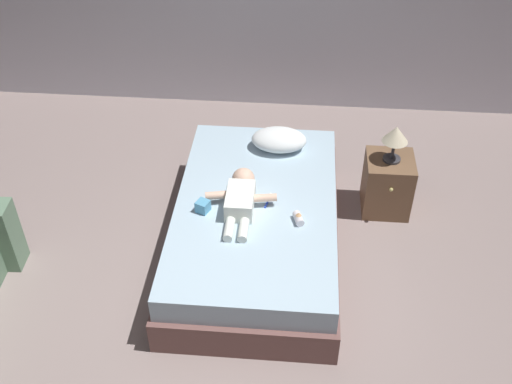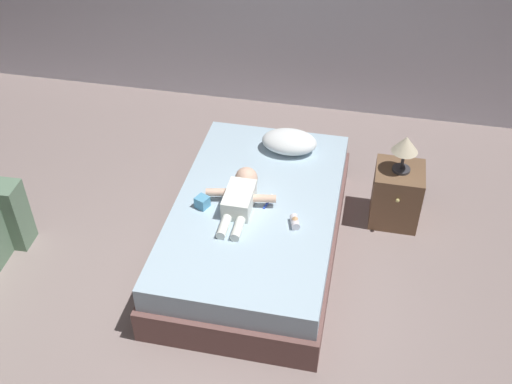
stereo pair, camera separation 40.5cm
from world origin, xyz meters
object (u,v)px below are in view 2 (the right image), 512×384
object	(u,v)px
toy_block	(202,202)
baby_bottle	(295,221)
nightstand	(396,195)
bed	(256,226)
pillow	(289,142)
lamp	(405,146)
toothbrush	(268,201)
baby	(241,196)

from	to	relation	value
toy_block	baby_bottle	size ratio (longest dim) A/B	0.89
nightstand	toy_block	distance (m)	1.53
bed	nightstand	distance (m)	1.14
nightstand	pillow	bearing A→B (deg)	171.36
nightstand	toy_block	size ratio (longest dim) A/B	4.31
lamp	toothbrush	bearing A→B (deg)	-149.90
toy_block	toothbrush	bearing A→B (deg)	17.52
toy_block	baby_bottle	world-z (taller)	toy_block
pillow	toothbrush	xyz separation A→B (m)	(-0.04, -0.66, -0.07)
bed	nightstand	size ratio (longest dim) A/B	4.23
bed	pillow	world-z (taller)	pillow
baby_bottle	bed	bearing A→B (deg)	150.58
nightstand	lamp	distance (m)	0.46
nightstand	lamp	xyz separation A→B (m)	(0.00, 0.00, 0.46)
pillow	toothbrush	distance (m)	0.66
lamp	baby_bottle	world-z (taller)	lamp
baby	bed	bearing A→B (deg)	14.41
toothbrush	baby_bottle	size ratio (longest dim) A/B	1.20
lamp	baby_bottle	distance (m)	1.02
baby	nightstand	world-z (taller)	baby
baby	nightstand	size ratio (longest dim) A/B	1.39
nightstand	toy_block	world-z (taller)	toy_block
toothbrush	baby	bearing A→B (deg)	-164.73
baby	lamp	xyz separation A→B (m)	(1.10, 0.58, 0.18)
bed	nightstand	xyz separation A→B (m)	(0.99, 0.55, 0.02)
baby_bottle	toothbrush	bearing A→B (deg)	138.13
baby_bottle	nightstand	bearing A→B (deg)	46.39
pillow	baby_bottle	world-z (taller)	pillow
toothbrush	nightstand	bearing A→B (deg)	30.10
lamp	baby_bottle	xyz separation A→B (m)	(-0.69, -0.72, -0.22)
toothbrush	lamp	xyz separation A→B (m)	(0.91, 0.53, 0.24)
baby_bottle	baby	bearing A→B (deg)	160.50
bed	baby	xyz separation A→B (m)	(-0.10, -0.03, 0.29)
pillow	baby	size ratio (longest dim) A/B	0.65
pillow	toothbrush	world-z (taller)	pillow
baby	toothbrush	world-z (taller)	baby
baby	toothbrush	xyz separation A→B (m)	(0.19, 0.05, -0.06)
nightstand	lamp	bearing A→B (deg)	90.00
nightstand	baby_bottle	distance (m)	1.02
bed	baby	size ratio (longest dim) A/B	3.04
pillow	nightstand	xyz separation A→B (m)	(0.87, -0.13, -0.28)
baby	lamp	world-z (taller)	lamp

